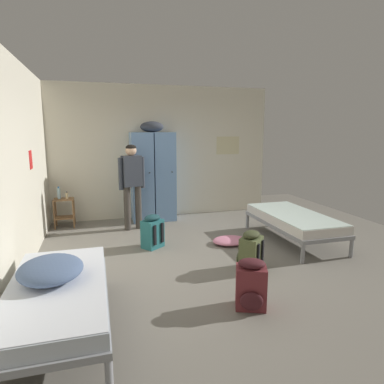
{
  "coord_description": "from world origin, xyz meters",
  "views": [
    {
      "loc": [
        -1.4,
        -4.63,
        1.89
      ],
      "look_at": [
        0.0,
        0.26,
        0.95
      ],
      "focal_mm": 31.3,
      "sensor_mm": 36.0,
      "label": 1
    }
  ],
  "objects_px": {
    "backpack_olive": "(250,251)",
    "locker_bank": "(153,175)",
    "person_traveler": "(132,179)",
    "water_bottle": "(59,193)",
    "backpack_teal": "(152,232)",
    "bed_left_front": "(58,294)",
    "backpack_maroon": "(251,285)",
    "bed_right": "(293,220)",
    "bedding_heap": "(51,269)",
    "clothes_pile_pink": "(230,240)",
    "shelf_unit": "(64,210)",
    "lotion_bottle": "(67,196)"
  },
  "relations": [
    {
      "from": "bed_right",
      "to": "lotion_bottle",
      "type": "bearing_deg",
      "value": 152.74
    },
    {
      "from": "backpack_olive",
      "to": "clothes_pile_pink",
      "type": "height_order",
      "value": "backpack_olive"
    },
    {
      "from": "shelf_unit",
      "to": "water_bottle",
      "type": "bearing_deg",
      "value": 165.96
    },
    {
      "from": "lotion_bottle",
      "to": "backpack_teal",
      "type": "height_order",
      "value": "lotion_bottle"
    },
    {
      "from": "locker_bank",
      "to": "bedding_heap",
      "type": "relative_size",
      "value": 3.1
    },
    {
      "from": "person_traveler",
      "to": "backpack_olive",
      "type": "distance_m",
      "value": 2.82
    },
    {
      "from": "backpack_olive",
      "to": "locker_bank",
      "type": "bearing_deg",
      "value": 105.78
    },
    {
      "from": "bed_left_front",
      "to": "clothes_pile_pink",
      "type": "distance_m",
      "value": 3.16
    },
    {
      "from": "water_bottle",
      "to": "backpack_maroon",
      "type": "bearing_deg",
      "value": -59.59
    },
    {
      "from": "water_bottle",
      "to": "backpack_teal",
      "type": "relative_size",
      "value": 0.44
    },
    {
      "from": "bedding_heap",
      "to": "lotion_bottle",
      "type": "bearing_deg",
      "value": 91.94
    },
    {
      "from": "shelf_unit",
      "to": "bed_right",
      "type": "xyz_separation_m",
      "value": [
        3.86,
        -1.99,
        0.04
      ]
    },
    {
      "from": "bedding_heap",
      "to": "lotion_bottle",
      "type": "distance_m",
      "value": 3.6
    },
    {
      "from": "backpack_olive",
      "to": "shelf_unit",
      "type": "bearing_deg",
      "value": 132.14
    },
    {
      "from": "bed_right",
      "to": "backpack_teal",
      "type": "distance_m",
      "value": 2.42
    },
    {
      "from": "person_traveler",
      "to": "water_bottle",
      "type": "xyz_separation_m",
      "value": [
        -1.37,
        0.54,
        -0.3
      ]
    },
    {
      "from": "bed_right",
      "to": "person_traveler",
      "type": "height_order",
      "value": "person_traveler"
    },
    {
      "from": "locker_bank",
      "to": "backpack_olive",
      "type": "height_order",
      "value": "locker_bank"
    },
    {
      "from": "backpack_olive",
      "to": "backpack_teal",
      "type": "bearing_deg",
      "value": 132.56
    },
    {
      "from": "backpack_maroon",
      "to": "bedding_heap",
      "type": "bearing_deg",
      "value": 174.31
    },
    {
      "from": "bedding_heap",
      "to": "backpack_maroon",
      "type": "xyz_separation_m",
      "value": [
        1.99,
        -0.2,
        -0.33
      ]
    },
    {
      "from": "water_bottle",
      "to": "clothes_pile_pink",
      "type": "xyz_separation_m",
      "value": [
        2.84,
        -1.86,
        -0.62
      ]
    },
    {
      "from": "water_bottle",
      "to": "person_traveler",
      "type": "bearing_deg",
      "value": -21.49
    },
    {
      "from": "bed_left_front",
      "to": "lotion_bottle",
      "type": "distance_m",
      "value": 3.7
    },
    {
      "from": "backpack_maroon",
      "to": "lotion_bottle",
      "type": "bearing_deg",
      "value": 119.11
    },
    {
      "from": "shelf_unit",
      "to": "backpack_teal",
      "type": "relative_size",
      "value": 1.04
    },
    {
      "from": "locker_bank",
      "to": "bed_right",
      "type": "bearing_deg",
      "value": -44.74
    },
    {
      "from": "bed_right",
      "to": "person_traveler",
      "type": "bearing_deg",
      "value": 150.18
    },
    {
      "from": "backpack_maroon",
      "to": "backpack_teal",
      "type": "relative_size",
      "value": 1.0
    },
    {
      "from": "bedding_heap",
      "to": "lotion_bottle",
      "type": "xyz_separation_m",
      "value": [
        -0.12,
        3.59,
        0.04
      ]
    },
    {
      "from": "lotion_bottle",
      "to": "backpack_olive",
      "type": "height_order",
      "value": "lotion_bottle"
    },
    {
      "from": "bedding_heap",
      "to": "backpack_teal",
      "type": "distance_m",
      "value": 2.39
    },
    {
      "from": "bed_left_front",
      "to": "backpack_maroon",
      "type": "bearing_deg",
      "value": -3.07
    },
    {
      "from": "bed_left_front",
      "to": "backpack_olive",
      "type": "distance_m",
      "value": 2.52
    },
    {
      "from": "person_traveler",
      "to": "bed_left_front",
      "type": "bearing_deg",
      "value": -107.92
    },
    {
      "from": "locker_bank",
      "to": "water_bottle",
      "type": "relative_size",
      "value": 8.59
    },
    {
      "from": "bed_right",
      "to": "water_bottle",
      "type": "xyz_separation_m",
      "value": [
        -3.94,
        2.01,
        0.3
      ]
    },
    {
      "from": "backpack_teal",
      "to": "bed_left_front",
      "type": "bearing_deg",
      "value": -120.43
    },
    {
      "from": "backpack_maroon",
      "to": "clothes_pile_pink",
      "type": "bearing_deg",
      "value": 73.77
    },
    {
      "from": "backpack_olive",
      "to": "water_bottle",
      "type": "bearing_deg",
      "value": 132.8
    },
    {
      "from": "clothes_pile_pink",
      "to": "shelf_unit",
      "type": "bearing_deg",
      "value": 146.29
    },
    {
      "from": "shelf_unit",
      "to": "lotion_bottle",
      "type": "xyz_separation_m",
      "value": [
        0.07,
        -0.04,
        0.29
      ]
    },
    {
      "from": "bedding_heap",
      "to": "water_bottle",
      "type": "bearing_deg",
      "value": 94.25
    },
    {
      "from": "shelf_unit",
      "to": "backpack_olive",
      "type": "relative_size",
      "value": 1.04
    },
    {
      "from": "person_traveler",
      "to": "bed_right",
      "type": "bearing_deg",
      "value": -29.82
    },
    {
      "from": "shelf_unit",
      "to": "lotion_bottle",
      "type": "distance_m",
      "value": 0.3
    },
    {
      "from": "locker_bank",
      "to": "water_bottle",
      "type": "height_order",
      "value": "locker_bank"
    },
    {
      "from": "bed_left_front",
      "to": "person_traveler",
      "type": "distance_m",
      "value": 3.43
    },
    {
      "from": "locker_bank",
      "to": "bed_right",
      "type": "relative_size",
      "value": 1.09
    },
    {
      "from": "water_bottle",
      "to": "backpack_olive",
      "type": "distance_m",
      "value": 4.0
    }
  ]
}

